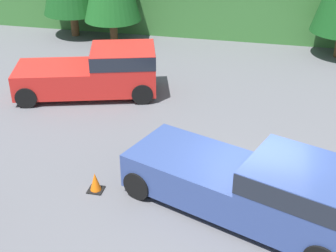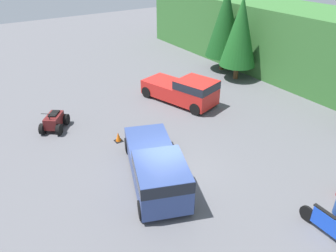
# 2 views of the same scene
# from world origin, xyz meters

# --- Properties ---
(ground_plane) EXTENTS (80.00, 80.00, 0.00)m
(ground_plane) POSITION_xyz_m (0.00, 0.00, 0.00)
(ground_plane) COLOR #5B5B60
(pickup_truck_red) EXTENTS (5.63, 3.53, 1.84)m
(pickup_truck_red) POSITION_xyz_m (-6.20, 5.46, 0.97)
(pickup_truck_red) COLOR red
(pickup_truck_red) RESTS_ON ground_plane
(pickup_truck_second) EXTENTS (6.24, 4.03, 1.84)m
(pickup_truck_second) POSITION_xyz_m (0.16, -0.67, 0.97)
(pickup_truck_second) COLOR #334784
(pickup_truck_second) RESTS_ON ground_plane
(traffic_cone) EXTENTS (0.42, 0.42, 0.55)m
(traffic_cone) POSITION_xyz_m (-4.18, -0.48, 0.25)
(traffic_cone) COLOR black
(traffic_cone) RESTS_ON ground_plane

